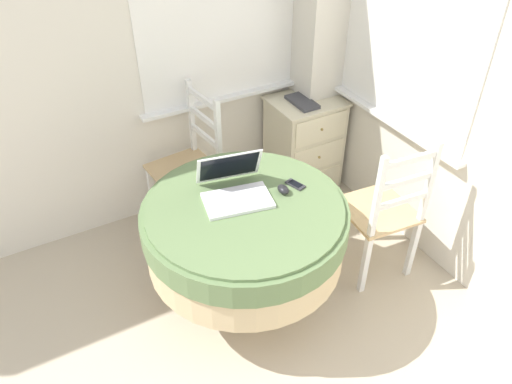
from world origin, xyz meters
TOP-DOWN VIEW (x-y plane):
  - corner_room_shell at (1.28, 1.76)m, footprint 4.48×4.62m
  - round_dining_table at (0.99, 1.66)m, footprint 1.08×1.08m
  - laptop at (0.99, 1.76)m, footprint 0.40×0.38m
  - computer_mouse at (1.22, 1.66)m, footprint 0.05×0.08m
  - cell_phone at (1.31, 1.68)m, footprint 0.08×0.12m
  - dining_chair_near_back_window at (1.03, 2.51)m, footprint 0.45×0.44m
  - dining_chair_near_right_window at (1.83, 1.51)m, footprint 0.43×0.44m
  - corner_cabinet at (1.94, 2.52)m, footprint 0.50×0.43m
  - book_on_cabinet at (1.89, 2.49)m, footprint 0.14×0.26m

SIDE VIEW (x-z plane):
  - corner_cabinet at x=1.94m, z-range 0.00..0.71m
  - dining_chair_near_back_window at x=1.03m, z-range -0.03..0.95m
  - dining_chair_near_right_window at x=1.83m, z-range -0.03..0.95m
  - round_dining_table at x=0.99m, z-range 0.21..0.94m
  - book_on_cabinet at x=1.89m, z-range 0.71..0.73m
  - cell_phone at x=1.31m, z-range 0.73..0.74m
  - computer_mouse at x=1.22m, z-range 0.73..0.77m
  - laptop at x=0.99m, z-range 0.67..0.89m
  - corner_room_shell at x=1.28m, z-range 0.00..2.55m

